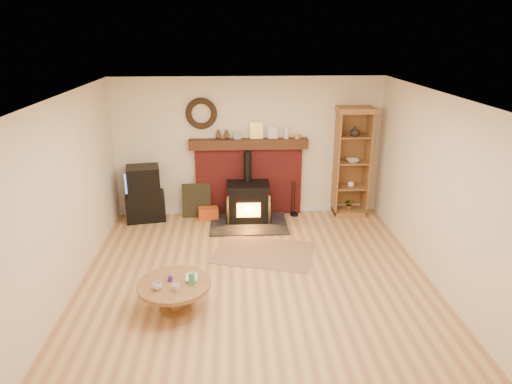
{
  "coord_description": "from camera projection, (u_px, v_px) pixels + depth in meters",
  "views": [
    {
      "loc": [
        -0.3,
        -5.59,
        3.39
      ],
      "look_at": [
        0.05,
        1.0,
        1.03
      ],
      "focal_mm": 32.0,
      "sensor_mm": 36.0,
      "label": 1
    }
  ],
  "objects": [
    {
      "name": "fire_tools",
      "position": [
        294.0,
        210.0,
        8.77
      ],
      "size": [
        0.16,
        0.16,
        0.7
      ],
      "color": "black",
      "rests_on": "ground"
    },
    {
      "name": "wood_stove",
      "position": [
        248.0,
        203.0,
        8.42
      ],
      "size": [
        1.4,
        1.0,
        1.29
      ],
      "color": "black",
      "rests_on": "ground"
    },
    {
      "name": "firelog_box",
      "position": [
        208.0,
        214.0,
        8.59
      ],
      "size": [
        0.39,
        0.27,
        0.23
      ],
      "primitive_type": "cube",
      "rotation": [
        0.0,
        0.0,
        0.12
      ],
      "color": "orange",
      "rests_on": "ground"
    },
    {
      "name": "leaning_painting",
      "position": [
        197.0,
        201.0,
        8.65
      ],
      "size": [
        0.54,
        0.14,
        0.64
      ],
      "primitive_type": "cube",
      "rotation": [
        -0.17,
        0.0,
        0.0
      ],
      "color": "black",
      "rests_on": "ground"
    },
    {
      "name": "ground",
      "position": [
        256.0,
        285.0,
        6.41
      ],
      "size": [
        5.5,
        5.5,
        0.0
      ],
      "primitive_type": "plane",
      "color": "#A97146",
      "rests_on": "ground"
    },
    {
      "name": "tv_unit",
      "position": [
        145.0,
        194.0,
        8.46
      ],
      "size": [
        0.78,
        0.61,
        1.03
      ],
      "color": "black",
      "rests_on": "ground"
    },
    {
      "name": "curio_cabinet",
      "position": [
        351.0,
        162.0,
        8.56
      ],
      "size": [
        0.66,
        0.48,
        2.07
      ],
      "color": "brown",
      "rests_on": "ground"
    },
    {
      "name": "chimney_breast",
      "position": [
        249.0,
        174.0,
        8.65
      ],
      "size": [
        2.2,
        0.22,
        1.78
      ],
      "color": "maroon",
      "rests_on": "ground"
    },
    {
      "name": "room_shell",
      "position": [
        255.0,
        166.0,
        5.92
      ],
      "size": [
        5.02,
        5.52,
        2.61
      ],
      "color": "beige",
      "rests_on": "ground"
    },
    {
      "name": "area_rug",
      "position": [
        264.0,
        252.0,
        7.32
      ],
      "size": [
        1.76,
        1.42,
        0.01
      ],
      "primitive_type": "cube",
      "rotation": [
        0.0,
        0.0,
        -0.26
      ],
      "color": "brown",
      "rests_on": "ground"
    },
    {
      "name": "coffee_table",
      "position": [
        174.0,
        288.0,
        5.72
      ],
      "size": [
        0.92,
        0.92,
        0.55
      ],
      "color": "brown",
      "rests_on": "ground"
    }
  ]
}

